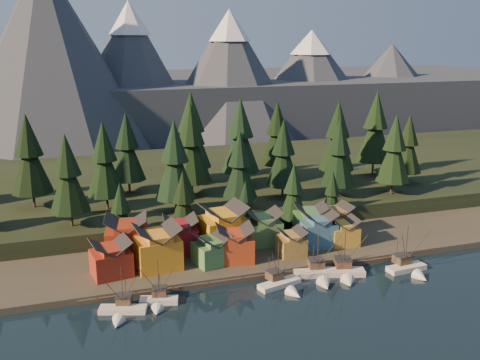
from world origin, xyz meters
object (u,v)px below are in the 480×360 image
object	(u,v)px
boat_1	(158,296)
boat_4	(320,269)
house_front_0	(111,257)
house_front_1	(157,246)
boat_5	(345,266)
boat_3	(283,280)
house_back_1	(181,234)
boat_0	(121,306)
boat_6	(410,263)
house_back_0	(127,236)

from	to	relation	value
boat_1	boat_4	xyz separation A→B (m)	(37.34, 1.35, 0.21)
house_front_0	house_front_1	bearing A→B (deg)	-4.11
boat_4	boat_5	world-z (taller)	boat_5
boat_1	house_front_0	world-z (taller)	house_front_0
boat_4	house_front_0	bearing A→B (deg)	174.46
boat_3	boat_1	bearing A→B (deg)	163.27
house_back_1	boat_4	bearing A→B (deg)	-32.75
boat_3	house_back_1	distance (m)	29.85
house_back_1	boat_0	bearing A→B (deg)	-120.20
boat_1	house_front_1	distance (m)	16.34
house_front_1	house_back_1	xyz separation A→B (m)	(7.03, 7.38, -0.61)
boat_6	house_back_0	size ratio (longest dim) A/B	1.09
boat_0	boat_4	size ratio (longest dim) A/B	0.85
boat_5	boat_6	distance (m)	15.82
boat_5	house_front_0	distance (m)	53.37
boat_0	boat_4	xyz separation A→B (m)	(45.01, 3.09, 0.35)
boat_0	boat_6	bearing A→B (deg)	17.02
boat_0	house_front_0	xyz separation A→B (m)	(-0.40, 16.10, 3.93)
house_front_1	house_back_1	distance (m)	10.21
boat_3	boat_6	distance (m)	31.61
boat_6	boat_3	bearing A→B (deg)	172.47
house_front_1	house_back_1	size ratio (longest dim) A/B	1.18
house_back_0	house_front_0	bearing A→B (deg)	-108.52
house_back_0	boat_1	bearing A→B (deg)	-71.99
boat_0	boat_1	size ratio (longest dim) A/B	1.01
boat_5	house_front_1	xyz separation A→B (m)	(-40.71, 15.26, 4.32)
boat_6	house_back_0	xyz separation A→B (m)	(-62.40, 25.39, 4.71)
boat_3	house_front_0	size ratio (longest dim) A/B	1.18
boat_3	house_front_0	world-z (taller)	boat_3
boat_0	house_front_1	distance (m)	20.56
boat_1	house_front_1	bearing A→B (deg)	95.68
boat_0	boat_1	distance (m)	7.87
house_front_1	house_back_0	distance (m)	9.71
boat_4	house_back_0	xyz separation A→B (m)	(-40.86, 21.64, 4.83)
boat_4	boat_5	xyz separation A→B (m)	(5.92, -1.21, 0.29)
house_front_0	house_back_0	xyz separation A→B (m)	(4.55, 8.63, 1.24)
boat_4	house_front_1	bearing A→B (deg)	168.46
boat_0	boat_5	xyz separation A→B (m)	(50.93, 1.88, 0.64)
boat_1	house_back_0	distance (m)	23.79
house_front_0	house_back_0	bearing A→B (deg)	52.46
boat_4	house_back_0	distance (m)	46.49
boat_0	boat_6	xyz separation A→B (m)	(66.55, -0.66, 0.46)
boat_6	house_front_0	bearing A→B (deg)	161.21
boat_5	house_back_1	distance (m)	40.75
boat_3	house_back_1	size ratio (longest dim) A/B	1.23
boat_1	house_back_0	xyz separation A→B (m)	(-3.52, 22.98, 5.04)
boat_5	house_front_1	bearing A→B (deg)	175.84
boat_5	boat_6	bearing A→B (deg)	7.17
boat_6	boat_1	bearing A→B (deg)	172.93
boat_0	boat_6	size ratio (longest dim) A/B	0.86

